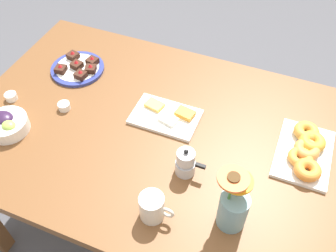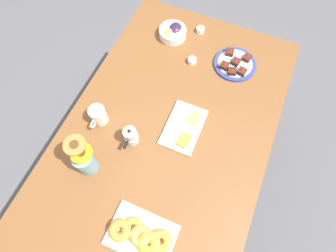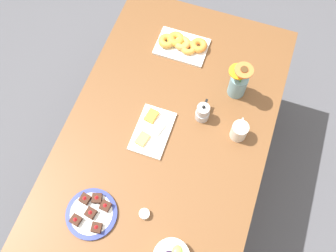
% 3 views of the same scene
% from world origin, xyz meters
% --- Properties ---
extents(ground_plane, '(6.00, 6.00, 0.00)m').
position_xyz_m(ground_plane, '(0.00, 0.00, 0.00)').
color(ground_plane, '#4C4C51').
extents(dining_table, '(1.60, 1.00, 0.74)m').
position_xyz_m(dining_table, '(0.00, 0.00, 0.65)').
color(dining_table, brown).
rests_on(dining_table, ground_plane).
extents(coffee_mug, '(0.11, 0.08, 0.10)m').
position_xyz_m(coffee_mug, '(0.08, -0.34, 0.79)').
color(coffee_mug, beige).
rests_on(coffee_mug, dining_table).
extents(cheese_platter, '(0.26, 0.17, 0.03)m').
position_xyz_m(cheese_platter, '(-0.03, 0.07, 0.75)').
color(cheese_platter, white).
rests_on(cheese_platter, dining_table).
extents(croissant_platter, '(0.19, 0.29, 0.05)m').
position_xyz_m(croissant_platter, '(0.49, 0.09, 0.76)').
color(croissant_platter, white).
rests_on(croissant_platter, dining_table).
extents(jam_cup_honey, '(0.05, 0.05, 0.03)m').
position_xyz_m(jam_cup_honey, '(-0.43, -0.04, 0.76)').
color(jam_cup_honey, white).
rests_on(jam_cup_honey, dining_table).
extents(dessert_plate, '(0.23, 0.23, 0.05)m').
position_xyz_m(dessert_plate, '(-0.51, 0.19, 0.75)').
color(dessert_plate, navy).
rests_on(dessert_plate, dining_table).
extents(flower_vase, '(0.11, 0.11, 0.25)m').
position_xyz_m(flower_vase, '(0.32, -0.26, 0.83)').
color(flower_vase, '#6B939E').
rests_on(flower_vase, dining_table).
extents(moka_pot, '(0.11, 0.07, 0.12)m').
position_xyz_m(moka_pot, '(0.12, -0.14, 0.79)').
color(moka_pot, '#B7B7BC').
rests_on(moka_pot, dining_table).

